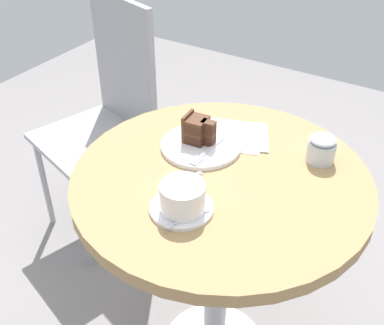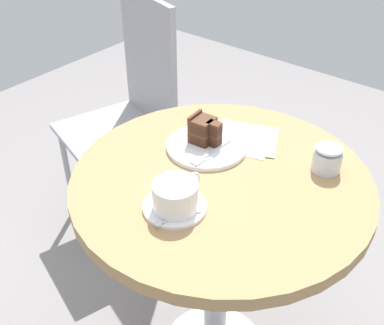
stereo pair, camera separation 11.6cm
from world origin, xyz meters
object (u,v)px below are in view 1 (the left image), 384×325
at_px(cake_slice, 198,130).
at_px(sugar_pot, 322,149).
at_px(saucer, 181,208).
at_px(coffee_cup, 183,196).
at_px(fork, 205,153).
at_px(teaspoon, 182,221).
at_px(cake_plate, 201,145).
at_px(cafe_chair, 109,106).
at_px(napkin, 237,136).

distance_m(cake_slice, sugar_pot, 0.32).
relative_size(saucer, cake_slice, 1.70).
xyz_separation_m(coffee_cup, sugar_pot, (0.35, -0.19, -0.01)).
height_order(saucer, fork, fork).
height_order(saucer, teaspoon, teaspoon).
xyz_separation_m(cake_plate, cake_slice, (0.01, 0.01, 0.04)).
bearing_deg(cafe_chair, cake_slice, -8.68).
distance_m(coffee_cup, cake_slice, 0.27).
bearing_deg(sugar_pot, teaspoon, 156.49).
height_order(teaspoon, cake_slice, cake_slice).
bearing_deg(coffee_cup, teaspoon, -149.76).
bearing_deg(cake_slice, fork, -132.10).
bearing_deg(fork, napkin, 173.56).
xyz_separation_m(saucer, teaspoon, (-0.04, -0.03, 0.01)).
xyz_separation_m(teaspoon, sugar_pot, (0.39, -0.17, 0.03)).
distance_m(saucer, coffee_cup, 0.04).
distance_m(cake_slice, napkin, 0.13).
relative_size(coffee_cup, cafe_chair, 0.14).
distance_m(teaspoon, cake_plate, 0.30).
xyz_separation_m(coffee_cup, cake_plate, (0.24, 0.10, -0.04)).
distance_m(coffee_cup, cafe_chair, 0.88).
height_order(teaspoon, fork, fork).
bearing_deg(cafe_chair, saucer, -20.40).
bearing_deg(cafe_chair, fork, -10.17).
distance_m(coffee_cup, cake_plate, 0.26).
bearing_deg(saucer, cake_slice, 23.63).
height_order(teaspoon, sugar_pot, sugar_pot).
xyz_separation_m(saucer, cake_slice, (0.24, 0.11, 0.04)).
bearing_deg(coffee_cup, napkin, 6.96).
relative_size(cake_plate, sugar_pot, 2.87).
bearing_deg(cafe_chair, teaspoon, -21.34).
bearing_deg(fork, sugar_pot, 122.83).
bearing_deg(fork, cake_plate, -134.64).
height_order(coffee_cup, cafe_chair, cafe_chair).
height_order(cake_plate, cafe_chair, cafe_chair).
bearing_deg(cake_slice, saucer, -156.37).
bearing_deg(napkin, fork, 170.43).
xyz_separation_m(coffee_cup, teaspoon, (-0.04, -0.02, -0.03)).
bearing_deg(napkin, cafe_chair, 73.83).
relative_size(cake_slice, napkin, 0.39).
bearing_deg(cake_plate, teaspoon, -156.53).
bearing_deg(saucer, napkin, 5.99).
height_order(coffee_cup, cake_plate, coffee_cup).
bearing_deg(teaspoon, cake_slice, -127.42).
relative_size(teaspoon, cake_slice, 1.15).
xyz_separation_m(cake_plate, sugar_pot, (0.11, -0.29, 0.03)).
bearing_deg(saucer, fork, 16.26).
bearing_deg(sugar_pot, cafe_chair, 78.62).
height_order(saucer, cafe_chair, cafe_chair).
height_order(cafe_chair, sugar_pot, cafe_chair).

